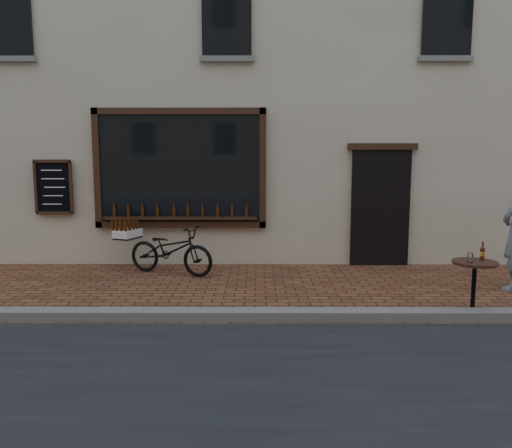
{
  "coord_description": "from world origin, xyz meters",
  "views": [
    {
      "loc": [
        -0.43,
        -5.99,
        2.07
      ],
      "look_at": [
        -0.46,
        1.2,
        1.1
      ],
      "focal_mm": 35.0,
      "sensor_mm": 36.0,
      "label": 1
    }
  ],
  "objects": [
    {
      "name": "ground",
      "position": [
        0.0,
        0.0,
        0.0
      ],
      "size": [
        90.0,
        90.0,
        0.0
      ],
      "primitive_type": "plane",
      "color": "#5A2F1D",
      "rests_on": "ground"
    },
    {
      "name": "kerb",
      "position": [
        0.0,
        0.2,
        0.06
      ],
      "size": [
        90.0,
        0.25,
        0.12
      ],
      "primitive_type": "cube",
      "color": "slate",
      "rests_on": "ground"
    },
    {
      "name": "shop_building",
      "position": [
        0.0,
        6.5,
        5.0
      ],
      "size": [
        28.0,
        6.2,
        10.0
      ],
      "color": "beige",
      "rests_on": "ground"
    },
    {
      "name": "cargo_bicycle",
      "position": [
        -2.01,
        2.7,
        0.44
      ],
      "size": [
        1.99,
        1.2,
        0.93
      ],
      "rotation": [
        0.0,
        0.0,
        1.19
      ],
      "color": "black",
      "rests_on": "ground"
    },
    {
      "name": "bistro_table",
      "position": [
        2.39,
        0.35,
        0.52
      ],
      "size": [
        0.57,
        0.57,
        0.97
      ],
      "color": "black",
      "rests_on": "ground"
    }
  ]
}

